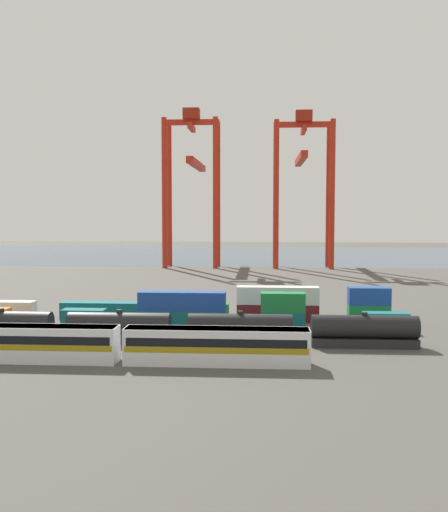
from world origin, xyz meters
The scene contains 19 objects.
ground_plane centered at (0.00, 40.00, 0.00)m, with size 420.00×420.00×0.00m, color #4C4944.
harbour_water centered at (0.00, 147.32, 0.00)m, with size 400.00×110.00×0.01m, color #384C60.
passenger_train centered at (-9.03, -20.85, 2.14)m, with size 40.20×3.14×3.90m.
freight_tank_row centered at (-4.14, -11.31, 1.95)m, with size 57.56×2.73×4.19m.
shipping_container_1 centered at (-19.03, -1.77, 1.30)m, with size 6.04×2.44×2.60m, color #146066.
shipping_container_2 centered at (-5.10, -1.77, 1.30)m, with size 12.10×2.44×2.60m, color #146066.
shipping_container_3 centered at (-5.10, -1.77, 3.90)m, with size 12.10×2.44×2.60m, color #1C4299.
shipping_container_4 centered at (8.82, -1.77, 1.30)m, with size 6.04×2.44×2.60m, color #146066.
shipping_container_5 centered at (8.82, -1.77, 3.90)m, with size 6.04×2.44×2.60m, color #197538.
shipping_container_6 centered at (22.75, -1.77, 1.30)m, with size 6.04×2.44×2.60m, color #146066.
shipping_container_7 centered at (-31.87, 4.92, 1.30)m, with size 6.04×2.44×2.60m, color silver.
shipping_container_8 centered at (-18.48, 4.92, 1.30)m, with size 12.10×2.44×2.60m, color #146066.
shipping_container_9 centered at (-5.10, 4.92, 1.30)m, with size 12.10×2.44×2.60m, color #197538.
shipping_container_10 centered at (8.28, 4.92, 1.30)m, with size 12.10×2.44×2.60m, color maroon.
shipping_container_11 centered at (8.28, 4.92, 3.90)m, with size 12.10×2.44×2.60m, color silver.
shipping_container_12 centered at (21.66, 4.92, 1.30)m, with size 6.04×2.44×2.60m, color #197538.
shipping_container_13 centered at (21.66, 4.92, 3.90)m, with size 6.04×2.44×2.60m, color #1C4299.
gantry_crane_west centered at (-15.43, 96.98, 27.97)m, with size 16.57×37.69×47.05m.
gantry_crane_central centered at (17.68, 96.60, 27.89)m, with size 17.57×35.29×46.05m.
Camera 1 is at (6.19, -82.45, 16.02)m, focal length 41.47 mm.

